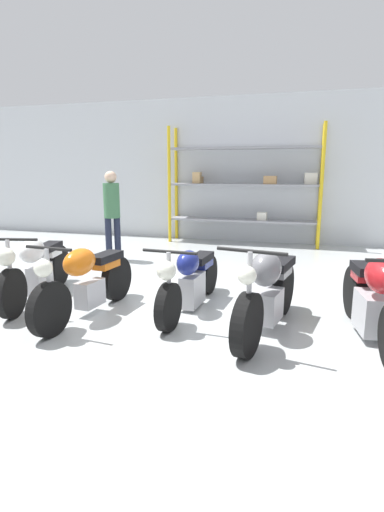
% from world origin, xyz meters
% --- Properties ---
extents(ground_plane, '(30.00, 30.00, 0.00)m').
position_xyz_m(ground_plane, '(0.00, 0.00, 0.00)').
color(ground_plane, '#B2B7B7').
extents(back_wall, '(30.00, 0.08, 3.60)m').
position_xyz_m(back_wall, '(0.00, 5.70, 1.80)').
color(back_wall, silver).
rests_on(back_wall, ground_plane).
extents(shelving_rack, '(3.73, 0.63, 2.86)m').
position_xyz_m(shelving_rack, '(-0.07, 5.34, 1.46)').
color(shelving_rack, gold).
rests_on(shelving_rack, ground_plane).
extents(motorcycle_white, '(0.79, 2.11, 1.00)m').
position_xyz_m(motorcycle_white, '(-2.19, 0.09, 0.47)').
color(motorcycle_white, black).
rests_on(motorcycle_white, ground_plane).
extents(motorcycle_orange, '(0.60, 2.00, 1.01)m').
position_xyz_m(motorcycle_orange, '(-1.17, -0.31, 0.47)').
color(motorcycle_orange, black).
rests_on(motorcycle_orange, ground_plane).
extents(motorcycle_blue, '(0.65, 2.10, 0.93)m').
position_xyz_m(motorcycle_blue, '(0.02, 0.28, 0.41)').
color(motorcycle_blue, black).
rests_on(motorcycle_blue, ground_plane).
extents(motorcycle_grey, '(0.73, 2.02, 1.07)m').
position_xyz_m(motorcycle_grey, '(1.06, -0.18, 0.48)').
color(motorcycle_grey, black).
rests_on(motorcycle_grey, ground_plane).
extents(motorcycle_red, '(0.67, 2.06, 1.04)m').
position_xyz_m(motorcycle_red, '(2.18, -0.09, 0.44)').
color(motorcycle_red, black).
rests_on(motorcycle_red, ground_plane).
extents(person_browsing, '(0.45, 0.45, 1.79)m').
position_xyz_m(person_browsing, '(-2.34, 2.71, 1.06)').
color(person_browsing, '#1E2338').
rests_on(person_browsing, ground_plane).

